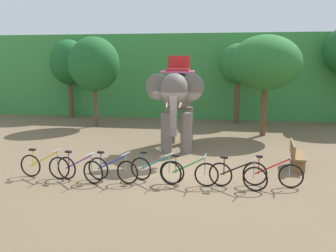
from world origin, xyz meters
TOP-DOWN VIEW (x-y plane):
  - ground_plane at (0.00, 0.00)m, footprint 80.00×80.00m
  - foliage_hedge at (0.00, 14.10)m, footprint 36.00×6.00m
  - tree_left at (-8.46, 10.51)m, footprint 2.36×2.36m
  - tree_far_right at (-5.79, 7.65)m, footprint 2.73×2.73m
  - tree_center_right at (1.85, 9.93)m, footprint 2.09×2.09m
  - tree_right at (3.07, 6.48)m, footprint 3.33×3.33m
  - elephant at (-0.59, 2.88)m, footprint 2.09×4.19m
  - bike_yellow at (-4.10, -1.52)m, footprint 1.71×0.52m
  - bike_purple at (-2.90, -1.67)m, footprint 1.65×0.65m
  - bike_blue at (-1.91, -1.55)m, footprint 1.68×0.57m
  - bike_teal at (-0.64, -1.37)m, footprint 1.65×0.65m
  - bike_green at (0.39, -1.49)m, footprint 1.71×0.52m
  - bike_black at (1.76, -1.56)m, footprint 1.66×0.63m
  - bike_red at (2.76, -1.22)m, footprint 1.71×0.52m
  - wooden_bench at (3.73, 0.87)m, footprint 0.51×1.52m

SIDE VIEW (x-z plane):
  - ground_plane at x=0.00m, z-range 0.00..0.00m
  - bike_yellow at x=-4.10m, z-range -0.07..0.85m
  - bike_purple at x=-2.90m, z-range -0.07..0.85m
  - bike_blue at x=-1.91m, z-range -0.07..0.85m
  - bike_teal at x=-0.64m, z-range -0.07..0.85m
  - bike_green at x=0.39m, z-range -0.07..0.85m
  - bike_black at x=1.76m, z-range -0.07..0.85m
  - bike_red at x=2.76m, z-range -0.07..0.85m
  - wooden_bench at x=3.73m, z-range 0.03..0.92m
  - elephant at x=-0.59m, z-range 0.31..4.09m
  - foliage_hedge at x=0.00m, z-range 0.00..5.18m
  - tree_center_right at x=1.85m, z-range 1.08..5.60m
  - tree_far_right at x=-5.79m, z-range 0.96..5.80m
  - tree_left at x=-8.46m, z-range 1.01..5.86m
  - tree_right at x=3.07m, z-range 1.08..5.86m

